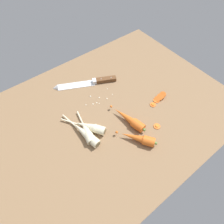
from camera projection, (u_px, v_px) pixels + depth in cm
name	position (u px, v px, depth cm)	size (l,w,h in cm)	color
ground_plane	(110.00, 114.00, 97.41)	(120.00, 90.00, 4.00)	brown
chefs_knife	(84.00, 83.00, 106.02)	(32.57, 18.49, 4.18)	silver
whole_carrot	(130.00, 120.00, 90.34)	(7.16, 20.78, 4.20)	#D6601E
whole_carrot_second	(139.00, 139.00, 84.55)	(11.93, 15.82, 4.20)	#D6601E
parsnip_front	(90.00, 127.00, 88.13)	(13.97, 19.61, 4.00)	beige
parsnip_mid_left	(87.00, 131.00, 86.79)	(6.38, 19.01, 4.00)	beige
parsnip_mid_right	(85.00, 134.00, 86.01)	(6.49, 23.84, 4.00)	beige
carrot_slice_stack	(160.00, 97.00, 99.74)	(7.65, 3.56, 2.88)	#D6601E
carrot_slice_stray_near	(157.00, 126.00, 90.32)	(3.13, 3.13, 0.70)	#D6601E
carrot_slice_stray_mid	(153.00, 104.00, 97.82)	(3.01, 3.01, 0.70)	#D6601E
mince_crumbs	(97.00, 99.00, 99.91)	(15.77, 7.24, 0.81)	silver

